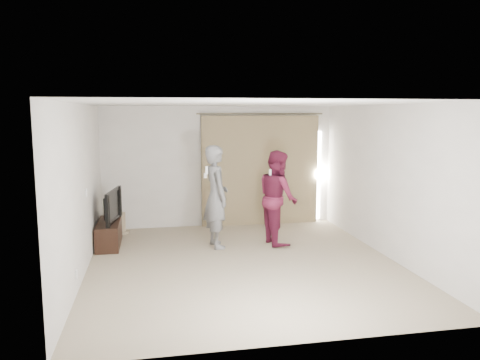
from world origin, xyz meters
name	(u,v)px	position (x,y,z in m)	size (l,w,h in m)	color
floor	(244,264)	(0.00, 0.00, 0.00)	(5.50, 5.50, 0.00)	tan
wall_back	(219,167)	(0.00, 2.75, 1.30)	(5.00, 0.04, 2.60)	silver
wall_left	(81,191)	(-2.50, 0.00, 1.30)	(0.04, 5.50, 2.60)	silver
ceiling	(244,104)	(0.00, 0.00, 2.60)	(5.00, 5.50, 0.01)	silver
curtain	(261,170)	(0.91, 2.68, 1.20)	(2.80, 0.11, 2.46)	#9D8960
tv_console	(109,234)	(-2.27, 1.53, 0.23)	(0.41, 1.17, 0.45)	black
tv	(108,206)	(-2.27, 1.53, 0.75)	(1.05, 0.14, 0.60)	black
scratching_post	(121,225)	(-2.10, 2.40, 0.18)	(0.33, 0.33, 0.43)	#9E886C
person_man	(216,196)	(-0.31, 1.09, 0.94)	(0.56, 0.75, 1.88)	slate
person_woman	(278,197)	(0.87, 1.11, 0.89)	(0.77, 0.93, 1.77)	maroon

